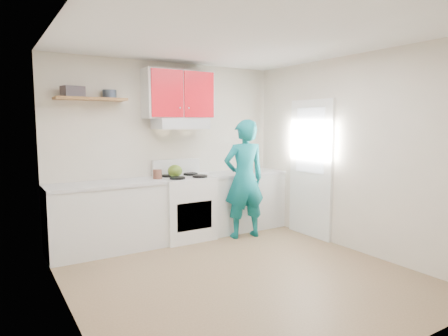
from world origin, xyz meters
TOP-DOWN VIEW (x-y plane):
  - floor at (0.00, 0.00)m, footprint 3.80×3.80m
  - ceiling at (0.00, 0.00)m, footprint 3.60×3.80m
  - back_wall at (0.00, 1.90)m, footprint 3.60×0.04m
  - front_wall at (0.00, -1.90)m, footprint 3.60×0.04m
  - left_wall at (-1.80, 0.00)m, footprint 0.04×3.80m
  - right_wall at (1.80, 0.00)m, footprint 0.04×3.80m
  - door at (1.78, 0.70)m, footprint 0.05×0.85m
  - door_glass at (1.75, 0.70)m, footprint 0.01×0.55m
  - counter_left at (-1.04, 1.60)m, footprint 1.52×0.60m
  - counter_right at (1.14, 1.60)m, footprint 1.32×0.60m
  - stove at (0.10, 1.57)m, footprint 0.76×0.65m
  - range_hood at (0.10, 1.68)m, footprint 0.76×0.44m
  - upper_cabinets at (0.10, 1.73)m, footprint 1.02×0.33m
  - shelf at (-1.15, 1.75)m, footprint 0.90×0.30m
  - books at (-1.38, 1.71)m, footprint 0.29×0.24m
  - tin at (-0.89, 1.79)m, footprint 0.20×0.20m
  - kettle at (-0.02, 1.63)m, footprint 0.28×0.28m
  - crock at (-0.31, 1.60)m, footprint 0.16×0.16m
  - cutting_board at (0.71, 1.53)m, footprint 0.31×0.24m
  - silicone_mat at (1.37, 1.60)m, footprint 0.40×0.37m
  - person at (0.89, 1.17)m, footprint 0.70×0.52m

SIDE VIEW (x-z plane):
  - floor at x=0.00m, z-range 0.00..0.00m
  - counter_left at x=-1.04m, z-range 0.00..0.90m
  - counter_right at x=1.14m, z-range 0.00..0.90m
  - stove at x=0.10m, z-range 0.00..0.92m
  - person at x=0.89m, z-range 0.00..1.76m
  - silicone_mat at x=1.37m, z-range 0.90..0.91m
  - cutting_board at x=0.71m, z-range 0.90..0.92m
  - crock at x=-0.31m, z-range 0.90..1.05m
  - kettle at x=-0.02m, z-range 0.92..1.10m
  - door at x=1.78m, z-range 0.00..2.05m
  - back_wall at x=0.00m, z-range 0.00..2.60m
  - front_wall at x=0.00m, z-range 0.00..2.60m
  - left_wall at x=-1.80m, z-range 0.00..2.60m
  - right_wall at x=1.80m, z-range 0.00..2.60m
  - door_glass at x=1.75m, z-range 0.98..1.92m
  - range_hood at x=0.10m, z-range 1.62..1.77m
  - shelf at x=-1.15m, z-range 2.00..2.04m
  - tin at x=-0.89m, z-range 2.04..2.15m
  - books at x=-1.38m, z-range 2.04..2.17m
  - upper_cabinets at x=0.10m, z-range 1.77..2.47m
  - ceiling at x=0.00m, z-range 2.58..2.62m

